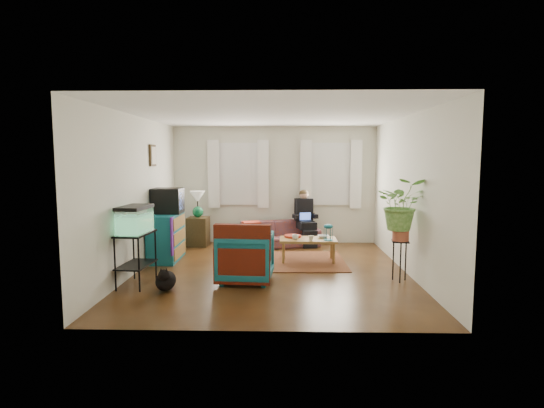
{
  "coord_description": "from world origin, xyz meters",
  "views": [
    {
      "loc": [
        0.19,
        -6.99,
        1.89
      ],
      "look_at": [
        0.0,
        0.4,
        1.1
      ],
      "focal_mm": 28.0,
      "sensor_mm": 36.0,
      "label": 1
    }
  ],
  "objects_px": {
    "sofa": "(276,230)",
    "aquarium_stand": "(136,259)",
    "dresser": "(166,237)",
    "armchair": "(246,254)",
    "plant_stand": "(400,261)",
    "coffee_table": "(308,250)",
    "side_table": "(198,231)"
  },
  "relations": [
    {
      "from": "sofa",
      "to": "armchair",
      "type": "height_order",
      "value": "armchair"
    },
    {
      "from": "sofa",
      "to": "coffee_table",
      "type": "bearing_deg",
      "value": -80.76
    },
    {
      "from": "dresser",
      "to": "plant_stand",
      "type": "distance_m",
      "value": 4.19
    },
    {
      "from": "dresser",
      "to": "armchair",
      "type": "height_order",
      "value": "dresser"
    },
    {
      "from": "dresser",
      "to": "aquarium_stand",
      "type": "bearing_deg",
      "value": -90.84
    },
    {
      "from": "armchair",
      "to": "aquarium_stand",
      "type": "bearing_deg",
      "value": 13.53
    },
    {
      "from": "dresser",
      "to": "coffee_table",
      "type": "xyz_separation_m",
      "value": [
        2.65,
        -0.05,
        -0.22
      ]
    },
    {
      "from": "aquarium_stand",
      "to": "side_table",
      "type": "bearing_deg",
      "value": 87.61
    },
    {
      "from": "dresser",
      "to": "plant_stand",
      "type": "relative_size",
      "value": 1.53
    },
    {
      "from": "plant_stand",
      "to": "side_table",
      "type": "bearing_deg",
      "value": 144.77
    },
    {
      "from": "plant_stand",
      "to": "coffee_table",
      "type": "bearing_deg",
      "value": 137.72
    },
    {
      "from": "sofa",
      "to": "armchair",
      "type": "distance_m",
      "value": 2.65
    },
    {
      "from": "side_table",
      "to": "plant_stand",
      "type": "bearing_deg",
      "value": -35.23
    },
    {
      "from": "sofa",
      "to": "aquarium_stand",
      "type": "relative_size",
      "value": 2.33
    },
    {
      "from": "side_table",
      "to": "dresser",
      "type": "relative_size",
      "value": 0.65
    },
    {
      "from": "side_table",
      "to": "armchair",
      "type": "height_order",
      "value": "armchair"
    },
    {
      "from": "sofa",
      "to": "aquarium_stand",
      "type": "distance_m",
      "value": 3.53
    },
    {
      "from": "aquarium_stand",
      "to": "sofa",
      "type": "bearing_deg",
      "value": 59.34
    },
    {
      "from": "sofa",
      "to": "plant_stand",
      "type": "distance_m",
      "value": 3.24
    },
    {
      "from": "coffee_table",
      "to": "dresser",
      "type": "bearing_deg",
      "value": -179.93
    },
    {
      "from": "side_table",
      "to": "armchair",
      "type": "bearing_deg",
      "value": -64.18
    },
    {
      "from": "dresser",
      "to": "aquarium_stand",
      "type": "xyz_separation_m",
      "value": [
        -0.01,
        -1.59,
        -0.04
      ]
    },
    {
      "from": "side_table",
      "to": "coffee_table",
      "type": "xyz_separation_m",
      "value": [
        2.31,
        -1.36,
        -0.1
      ]
    },
    {
      "from": "sofa",
      "to": "plant_stand",
      "type": "xyz_separation_m",
      "value": [
        1.97,
        -2.57,
        -0.04
      ]
    },
    {
      "from": "armchair",
      "to": "coffee_table",
      "type": "relative_size",
      "value": 0.81
    },
    {
      "from": "sofa",
      "to": "plant_stand",
      "type": "height_order",
      "value": "sofa"
    },
    {
      "from": "coffee_table",
      "to": "plant_stand",
      "type": "relative_size",
      "value": 1.62
    },
    {
      "from": "sofa",
      "to": "side_table",
      "type": "height_order",
      "value": "sofa"
    },
    {
      "from": "sofa",
      "to": "armchair",
      "type": "relative_size",
      "value": 2.22
    },
    {
      "from": "aquarium_stand",
      "to": "plant_stand",
      "type": "relative_size",
      "value": 1.25
    },
    {
      "from": "armchair",
      "to": "plant_stand",
      "type": "bearing_deg",
      "value": -175.0
    },
    {
      "from": "armchair",
      "to": "coffee_table",
      "type": "xyz_separation_m",
      "value": [
        1.04,
        1.27,
        -0.2
      ]
    }
  ]
}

